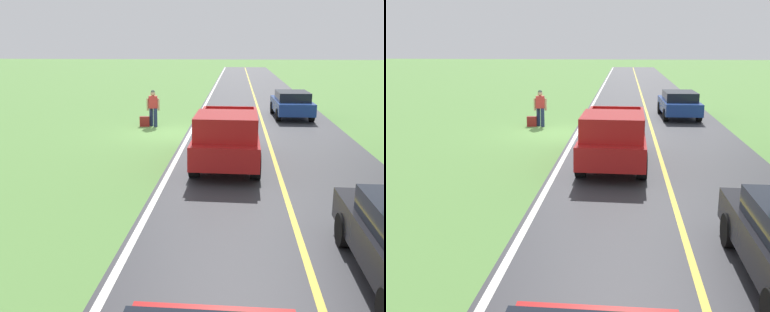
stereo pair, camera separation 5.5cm
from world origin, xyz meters
TOP-DOWN VIEW (x-y plane):
  - ground_plane at (0.00, 0.00)m, footprint 200.00×200.00m
  - road_surface at (-4.27, 0.00)m, footprint 7.09×120.00m
  - lane_edge_line at (-0.90, 0.00)m, footprint 0.16×117.60m
  - lane_centre_line at (-4.27, 0.00)m, footprint 0.14×117.60m
  - hitchhiker_walking at (1.04, -1.63)m, footprint 0.62×0.51m
  - suitcase_carried at (1.45, -1.51)m, footprint 0.48×0.24m
  - pickup_truck_passing at (-2.65, 5.29)m, footprint 2.16×5.43m
  - sedan_near_oncoming at (-5.90, -5.06)m, footprint 2.03×4.45m

SIDE VIEW (x-z plane):
  - ground_plane at x=0.00m, z-range 0.00..0.00m
  - road_surface at x=-4.27m, z-range 0.00..0.00m
  - lane_edge_line at x=-0.90m, z-range 0.00..0.01m
  - lane_centre_line at x=-4.27m, z-range 0.00..0.01m
  - suitcase_carried at x=1.45m, z-range 0.00..0.48m
  - sedan_near_oncoming at x=-5.90m, z-range 0.05..1.46m
  - pickup_truck_passing at x=-2.65m, z-range 0.06..1.88m
  - hitchhiker_walking at x=1.04m, z-range 0.11..1.85m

